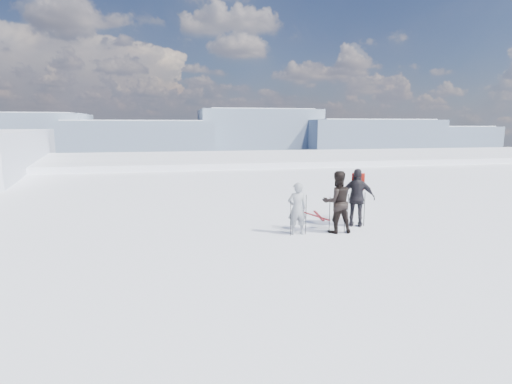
# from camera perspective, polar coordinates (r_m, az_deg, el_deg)

# --- Properties ---
(lake_basin) EXTENTS (820.00, 820.00, 71.62)m
(lake_basin) POSITION_cam_1_polar(r_m,az_deg,el_deg) (40.29, -4.93, -4.83)
(lake_basin) COLOR white
(lake_basin) RESTS_ON ground
(far_mountain_range) EXTENTS (770.00, 110.00, 53.00)m
(far_mountain_range) POSITION_cam_1_polar(r_m,az_deg,el_deg) (464.94, -7.86, 8.07)
(far_mountain_range) COLOR slate
(far_mountain_range) RESTS_ON ground
(skier_grey) EXTENTS (0.61, 0.40, 1.67)m
(skier_grey) POSITION_cam_1_polar(r_m,az_deg,el_deg) (12.67, 5.87, -2.38)
(skier_grey) COLOR gray
(skier_grey) RESTS_ON ground
(skier_dark) EXTENTS (1.01, 0.80, 2.01)m
(skier_dark) POSITION_cam_1_polar(r_m,az_deg,el_deg) (13.07, 11.51, -1.41)
(skier_dark) COLOR black
(skier_dark) RESTS_ON ground
(skier_pack) EXTENTS (1.26, 0.99, 1.99)m
(skier_pack) POSITION_cam_1_polar(r_m,az_deg,el_deg) (14.01, 14.26, -0.82)
(skier_pack) COLOR black
(skier_pack) RESTS_ON ground
(backpack) EXTENTS (0.49, 0.41, 0.57)m
(backpack) POSITION_cam_1_polar(r_m,az_deg,el_deg) (14.09, 14.52, 4.48)
(backpack) COLOR red
(backpack) RESTS_ON skier_pack
(ski_poles) EXTENTS (2.85, 0.68, 1.31)m
(ski_poles) POSITION_cam_1_polar(r_m,az_deg,el_deg) (13.23, 10.72, -3.02)
(ski_poles) COLOR black
(ski_poles) RESTS_ON ground
(skis_loose) EXTENTS (0.61, 1.69, 0.03)m
(skis_loose) POSITION_cam_1_polar(r_m,az_deg,el_deg) (15.50, 8.72, -3.36)
(skis_loose) COLOR black
(skis_loose) RESTS_ON ground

